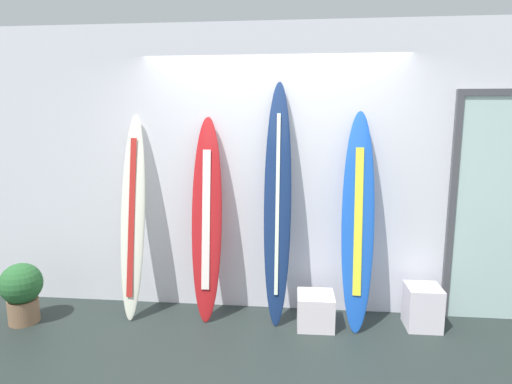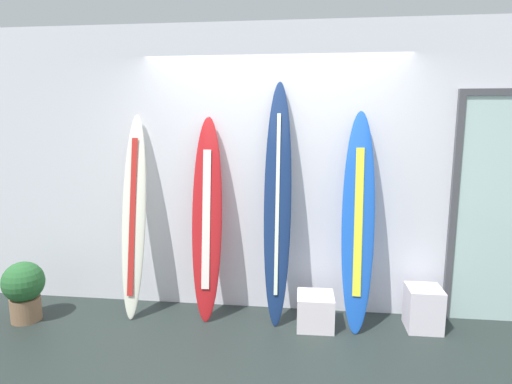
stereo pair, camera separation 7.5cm
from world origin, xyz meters
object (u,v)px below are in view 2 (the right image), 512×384
at_px(surfboard_cobalt, 358,223).
at_px(display_block_left, 315,311).
at_px(potted_plant, 24,288).
at_px(surfboard_ivory, 134,218).
at_px(display_block_center, 423,308).
at_px(surfboard_crimson, 207,219).
at_px(surfboard_navy, 278,204).

bearing_deg(surfboard_cobalt, display_block_left, -165.80).
relative_size(surfboard_cobalt, display_block_left, 5.83).
height_order(surfboard_cobalt, potted_plant, surfboard_cobalt).
distance_m(surfboard_ivory, display_block_center, 2.84).
height_order(surfboard_cobalt, display_block_center, surfboard_cobalt).
distance_m(surfboard_crimson, surfboard_navy, 0.69).
xyz_separation_m(surfboard_navy, surfboard_cobalt, (0.73, -0.04, -0.15)).
height_order(surfboard_ivory, display_block_center, surfboard_ivory).
bearing_deg(surfboard_ivory, surfboard_crimson, 1.15).
height_order(surfboard_crimson, display_block_left, surfboard_crimson).
bearing_deg(surfboard_ivory, display_block_left, -3.70).
distance_m(surfboard_navy, potted_plant, 2.53).
distance_m(surfboard_ivory, potted_plant, 1.22).
xyz_separation_m(surfboard_ivory, surfboard_cobalt, (2.12, -0.02, 0.01)).
relative_size(surfboard_navy, potted_plant, 3.90).
bearing_deg(display_block_center, surfboard_ivory, 179.34).
height_order(surfboard_crimson, surfboard_navy, surfboard_navy).
distance_m(surfboard_cobalt, potted_plant, 3.19).
xyz_separation_m(surfboard_cobalt, display_block_center, (0.61, -0.01, -0.78)).
relative_size(display_block_left, potted_plant, 0.59).
height_order(display_block_left, potted_plant, potted_plant).
bearing_deg(surfboard_crimson, potted_plant, -169.15).
bearing_deg(display_block_center, surfboard_navy, 177.83).
bearing_deg(surfboard_ivory, surfboard_navy, 0.80).
bearing_deg(display_block_center, display_block_left, -175.24).
distance_m(surfboard_crimson, surfboard_cobalt, 1.40).
bearing_deg(surfboard_cobalt, potted_plant, -174.63).
distance_m(surfboard_crimson, potted_plant, 1.86).
bearing_deg(surfboard_ivory, display_block_center, -0.66).
distance_m(surfboard_ivory, surfboard_crimson, 0.72).
bearing_deg(surfboard_ivory, potted_plant, -162.44).
height_order(surfboard_crimson, display_block_center, surfboard_crimson).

